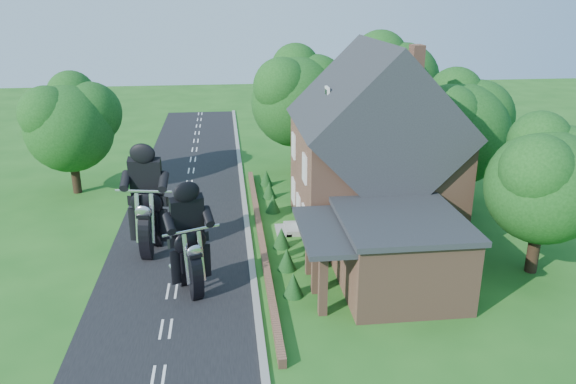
{
  "coord_description": "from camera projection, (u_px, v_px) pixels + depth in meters",
  "views": [
    {
      "loc": [
        2.6,
        -22.38,
        12.46
      ],
      "look_at": [
        5.72,
        4.65,
        2.8
      ],
      "focal_mm": 35.0,
      "sensor_mm": 36.0,
      "label": 1
    }
  ],
  "objects": [
    {
      "name": "tree_behind_left",
      "position": [
        302.0,
        94.0,
        39.84
      ],
      "size": [
        6.94,
        6.4,
        9.16
      ],
      "color": "black",
      "rests_on": "ground"
    },
    {
      "name": "tree_annex_side",
      "position": [
        551.0,
        176.0,
        25.22
      ],
      "size": [
        5.64,
        5.2,
        7.48
      ],
      "color": "black",
      "rests_on": "ground"
    },
    {
      "name": "shrub_d",
      "position": [
        273.0,
        204.0,
        33.66
      ],
      "size": [
        0.9,
        0.9,
        1.1
      ],
      "primitive_type": "cone",
      "color": "#113814",
      "rests_on": "ground"
    },
    {
      "name": "tree_house_right",
      "position": [
        465.0,
        124.0,
        32.97
      ],
      "size": [
        6.51,
        6.0,
        8.4
      ],
      "color": "black",
      "rests_on": "ground"
    },
    {
      "name": "house",
      "position": [
        373.0,
        153.0,
        30.14
      ],
      "size": [
        9.54,
        8.64,
        10.24
      ],
      "color": "brown",
      "rests_on": "ground"
    },
    {
      "name": "annex",
      "position": [
        396.0,
        252.0,
        24.57
      ],
      "size": [
        7.05,
        5.94,
        3.44
      ],
      "color": "brown",
      "rests_on": "ground"
    },
    {
      "name": "tree_behind_house",
      "position": [
        389.0,
        87.0,
        39.4
      ],
      "size": [
        7.81,
        7.2,
        10.08
      ],
      "color": "black",
      "rests_on": "ground"
    },
    {
      "name": "shrub_c",
      "position": [
        281.0,
        237.0,
        28.97
      ],
      "size": [
        0.9,
        0.9,
        1.1
      ],
      "primitive_type": "cone",
      "color": "#113814",
      "rests_on": "ground"
    },
    {
      "name": "shrub_e",
      "position": [
        269.0,
        190.0,
        36.0
      ],
      "size": [
        0.9,
        0.9,
        1.1
      ],
      "primitive_type": "cone",
      "color": "#113814",
      "rests_on": "ground"
    },
    {
      "name": "motorcycle_lead",
      "position": [
        191.0,
        277.0,
        24.49
      ],
      "size": [
        1.02,
        1.71,
        1.56
      ],
      "primitive_type": null,
      "rotation": [
        0.0,
        0.0,
        3.53
      ],
      "color": "black",
      "rests_on": "ground"
    },
    {
      "name": "shrub_b",
      "position": [
        287.0,
        259.0,
        26.63
      ],
      "size": [
        0.9,
        0.9,
        1.1
      ],
      "primitive_type": "cone",
      "color": "#113814",
      "rests_on": "ground"
    },
    {
      "name": "garden_wall",
      "position": [
        261.0,
        237.0,
        29.92
      ],
      "size": [
        0.3,
        22.0,
        0.4
      ],
      "primitive_type": "cube",
      "color": "brown",
      "rests_on": "ground"
    },
    {
      "name": "road",
      "position": [
        172.0,
        291.0,
        24.84
      ],
      "size": [
        7.0,
        80.0,
        0.02
      ],
      "primitive_type": "cube",
      "color": "black",
      "rests_on": "ground"
    },
    {
      "name": "motorcycle_follow",
      "position": [
        151.0,
        237.0,
        28.22
      ],
      "size": [
        0.8,
        1.92,
        1.73
      ],
      "primitive_type": null,
      "rotation": [
        0.0,
        0.0,
        2.96
      ],
      "color": "black",
      "rests_on": "ground"
    },
    {
      "name": "shrub_a",
      "position": [
        293.0,
        285.0,
        24.29
      ],
      "size": [
        0.9,
        0.9,
        1.1
      ],
      "primitive_type": "cone",
      "color": "#113814",
      "rests_on": "ground"
    },
    {
      "name": "tree_far_road",
      "position": [
        75.0,
        120.0,
        35.69
      ],
      "size": [
        6.08,
        5.6,
        7.84
      ],
      "color": "black",
      "rests_on": "ground"
    },
    {
      "name": "ground",
      "position": [
        172.0,
        291.0,
        24.84
      ],
      "size": [
        120.0,
        120.0,
        0.0
      ],
      "primitive_type": "plane",
      "color": "#1F5B19",
      "rests_on": "ground"
    },
    {
      "name": "shrub_f",
      "position": [
        266.0,
        178.0,
        38.34
      ],
      "size": [
        0.9,
        0.9,
        1.1
      ],
      "primitive_type": "cone",
      "color": "#113814",
      "rests_on": "ground"
    },
    {
      "name": "kerb",
      "position": [
        254.0,
        285.0,
        25.22
      ],
      "size": [
        0.3,
        80.0,
        0.12
      ],
      "primitive_type": "cube",
      "color": "gray",
      "rests_on": "ground"
    }
  ]
}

